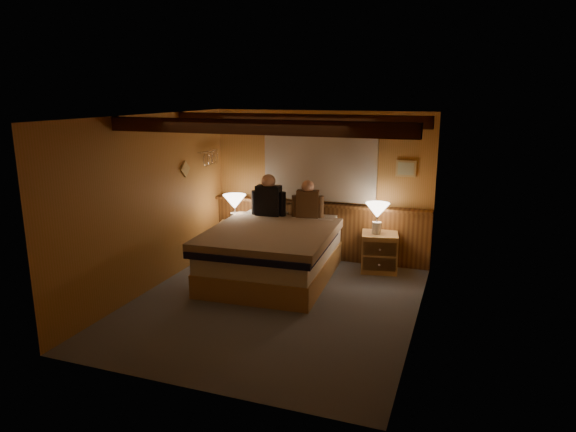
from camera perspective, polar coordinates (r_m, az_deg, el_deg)
The scene contains 19 objects.
floor at distance 6.78m, azimuth -1.58°, elevation -9.68°, with size 4.20×4.20×0.00m, color #545964.
ceiling at distance 6.23m, azimuth -1.72°, elevation 11.03°, with size 4.20×4.20×0.00m, color #B68444.
wall_back at distance 8.35m, azimuth 3.63°, elevation 3.38°, with size 3.60×3.60×0.00m, color #BD8244.
wall_left at distance 7.24m, azimuth -15.03°, elevation 1.34°, with size 4.20×4.20×0.00m, color #BD8244.
wall_right at distance 6.00m, azimuth 14.57°, elevation -1.13°, with size 4.20×4.20×0.00m, color #BD8244.
wall_front at distance 4.59m, azimuth -11.31°, elevation -5.51°, with size 3.60×3.60×0.00m, color #BD8244.
wainscot at distance 8.45m, azimuth 3.43°, elevation -1.47°, with size 3.60×0.23×0.94m.
curtain_window at distance 8.23m, azimuth 3.52°, elevation 5.50°, with size 2.18×0.09×1.11m.
ceiling_beams at distance 6.38m, azimuth -1.22°, elevation 10.28°, with size 3.60×1.65×0.16m.
coat_rail at distance 8.45m, azimuth -8.69°, elevation 6.58°, with size 0.05×0.55×0.24m.
framed_print at distance 8.01m, azimuth 12.97°, elevation 5.15°, with size 0.30×0.04×0.25m.
bed at distance 7.52m, azimuth -1.70°, elevation -4.07°, with size 1.84×2.32×0.76m.
nightstand_left at distance 8.59m, azimuth -5.99°, elevation -2.66°, with size 0.60×0.56×0.57m.
nightstand_right at distance 7.99m, azimuth 10.11°, elevation -3.96°, with size 0.62×0.58×0.59m.
lamp_left at distance 8.40m, azimuth -5.95°, elevation 1.39°, with size 0.38×0.38×0.49m.
lamp_right at distance 7.80m, azimuth 9.90°, elevation 0.41°, with size 0.36×0.36×0.47m.
person_left at distance 8.16m, azimuth -2.18°, elevation 1.95°, with size 0.57×0.25×0.69m.
person_right at distance 8.04m, azimuth 2.20°, elevation 1.54°, with size 0.50×0.26×0.62m.
duffel_bag at distance 8.17m, azimuth -6.08°, elevation -4.36°, with size 0.59×0.41×0.39m.
Camera 1 is at (2.28, -5.79, 2.68)m, focal length 32.00 mm.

